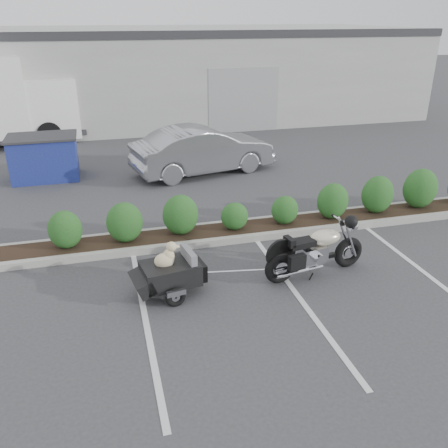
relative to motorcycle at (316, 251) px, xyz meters
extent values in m
plane|color=#38383A|center=(-1.81, -0.07, -0.50)|extent=(90.00, 90.00, 0.00)
cube|color=#9E9E93|center=(-0.81, 2.13, -0.42)|extent=(12.00, 1.00, 0.15)
cube|color=#9EA099|center=(-1.81, 16.93, 1.50)|extent=(26.00, 10.00, 4.00)
torus|color=black|center=(-0.76, -0.10, -0.19)|extent=(0.64, 0.25, 0.62)
torus|color=black|center=(0.76, 0.14, -0.19)|extent=(0.64, 0.25, 0.62)
cylinder|color=silver|center=(-0.76, -0.10, -0.19)|extent=(0.27, 0.15, 0.26)
cylinder|color=silver|center=(0.76, 0.14, -0.19)|extent=(0.24, 0.13, 0.22)
cylinder|color=silver|center=(0.71, 0.04, 0.16)|extent=(0.40, 0.11, 0.83)
cylinder|color=silver|center=(0.68, 0.22, 0.16)|extent=(0.40, 0.11, 0.83)
cylinder|color=silver|center=(0.55, 0.11, 0.51)|extent=(0.13, 0.65, 0.03)
cylinder|color=silver|center=(0.81, 0.15, 0.36)|extent=(0.14, 0.18, 0.17)
sphere|color=black|center=(0.56, -0.17, 0.62)|extent=(0.28, 0.28, 0.24)
cube|color=silver|center=(-0.07, 0.01, -0.05)|extent=(0.56, 0.39, 0.32)
cube|color=black|center=(0.03, 0.03, -0.17)|extent=(0.84, 0.22, 0.07)
ellipsoid|color=beige|center=(0.18, 0.05, 0.25)|extent=(0.66, 0.44, 0.31)
cube|color=black|center=(-0.34, -0.03, 0.23)|extent=(0.55, 0.36, 0.11)
cube|color=black|center=(-0.59, -0.07, 0.31)|extent=(0.15, 0.29, 0.15)
cylinder|color=silver|center=(-0.41, -0.21, -0.25)|extent=(0.98, 0.24, 0.08)
cylinder|color=silver|center=(-0.46, 0.12, -0.25)|extent=(0.98, 0.24, 0.08)
cube|color=black|center=(-0.53, -0.33, 0.02)|extent=(0.33, 0.18, 0.28)
cube|color=black|center=(-2.77, 0.02, -0.08)|extent=(1.07, 0.82, 0.39)
cube|color=slate|center=(-2.42, 0.07, 0.17)|extent=(0.20, 0.59, 0.28)
cube|color=slate|center=(-2.72, 0.03, 0.02)|extent=(0.73, 0.67, 0.04)
cube|color=black|center=(-3.28, -0.06, -0.14)|extent=(0.45, 0.72, 0.34)
cube|color=black|center=(-2.26, 0.10, -0.12)|extent=(0.26, 0.49, 0.32)
torus|color=black|center=(-2.75, -0.37, -0.33)|extent=(0.37, 0.16, 0.36)
torus|color=black|center=(-2.88, 0.40, -0.33)|extent=(0.37, 0.16, 0.36)
cube|color=silver|center=(-2.75, -0.42, -0.22)|extent=(0.34, 0.13, 0.09)
cube|color=silver|center=(-2.89, 0.44, -0.22)|extent=(0.34, 0.13, 0.09)
cylinder|color=black|center=(-2.82, 0.01, -0.33)|extent=(0.17, 0.83, 0.04)
cylinder|color=silver|center=(-2.04, 0.14, -0.19)|extent=(0.56, 0.12, 0.03)
ellipsoid|color=beige|center=(-2.86, 0.02, 0.19)|extent=(0.38, 0.29, 0.28)
ellipsoid|color=beige|center=(-2.78, 0.03, 0.26)|extent=(0.23, 0.22, 0.26)
sphere|color=beige|center=(-2.73, 0.04, 0.43)|extent=(0.20, 0.20, 0.18)
ellipsoid|color=beige|center=(-2.64, 0.05, 0.41)|extent=(0.14, 0.09, 0.07)
sphere|color=black|center=(-2.59, 0.06, 0.41)|extent=(0.04, 0.04, 0.03)
ellipsoid|color=beige|center=(-2.75, -0.02, 0.45)|extent=(0.05, 0.04, 0.10)
ellipsoid|color=beige|center=(-2.77, 0.09, 0.45)|extent=(0.05, 0.04, 0.10)
cylinder|color=beige|center=(-2.74, -0.02, 0.09)|extent=(0.05, 0.05, 0.11)
cylinder|color=beige|center=(-2.76, 0.09, 0.09)|extent=(0.05, 0.05, 0.11)
imported|color=#9E9EA5|center=(-0.67, 6.79, 0.23)|extent=(4.63, 2.47, 1.45)
cube|color=navy|center=(-5.40, 7.43, 0.13)|extent=(1.90, 1.27, 1.26)
cube|color=#2D2D30|center=(-5.40, 7.43, 0.79)|extent=(2.00, 1.38, 0.06)
cube|color=white|center=(-5.66, 12.61, 0.76)|extent=(2.54, 2.75, 2.21)
cube|color=black|center=(-5.66, 12.61, 0.46)|extent=(0.57, 1.87, 1.01)
cylinder|color=black|center=(-5.57, 11.49, -0.04)|extent=(0.95, 0.50, 0.90)
cylinder|color=black|center=(-6.14, 13.63, -0.04)|extent=(0.95, 0.50, 0.90)
camera|label=1|loc=(-3.71, -7.23, 4.10)|focal=38.00mm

